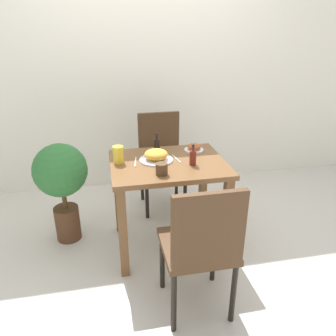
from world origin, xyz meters
name	(u,v)px	position (x,y,z in m)	size (l,w,h in m)	color
ground_plane	(168,244)	(0.00, 0.00, 0.00)	(16.00, 16.00, 0.00)	beige
wall_back	(144,65)	(0.00, 1.25, 1.30)	(8.00, 0.05, 2.60)	white
dining_table	(168,179)	(0.00, 0.00, 0.60)	(0.85, 0.68, 0.74)	brown
chair_near	(201,244)	(0.05, -0.73, 0.52)	(0.42, 0.42, 0.91)	#4C331E
chair_far	(161,155)	(0.07, 0.70, 0.52)	(0.42, 0.42, 0.91)	#4C331E
food_plate	(156,156)	(-0.08, 0.04, 0.78)	(0.25, 0.25, 0.09)	white
side_plate	(194,148)	(0.25, 0.19, 0.76)	(0.15, 0.15, 0.06)	white
drink_cup	(162,169)	(-0.09, -0.21, 0.78)	(0.08, 0.08, 0.08)	#4C331E
juice_glass	(118,155)	(-0.36, 0.06, 0.80)	(0.08, 0.08, 0.13)	gold
sauce_bottle	(193,157)	(0.16, -0.09, 0.80)	(0.05, 0.05, 0.16)	maroon
condiment_bottle	(157,144)	(-0.04, 0.23, 0.80)	(0.05, 0.05, 0.16)	black
fork_utensil	(135,162)	(-0.24, 0.04, 0.74)	(0.04, 0.18, 0.00)	silver
spoon_utensil	(176,159)	(0.07, 0.04, 0.74)	(0.04, 0.17, 0.00)	silver
potted_plant_left	(61,178)	(-0.81, 0.25, 0.56)	(0.42, 0.42, 0.84)	#51331E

